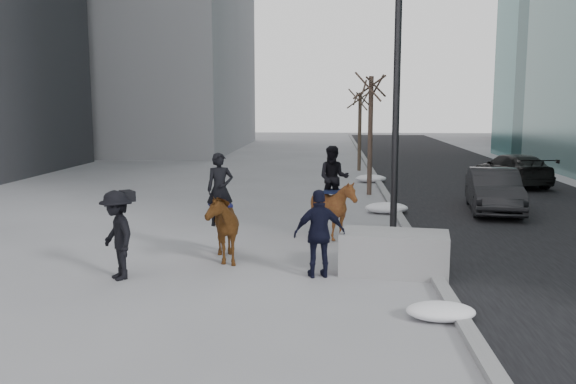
# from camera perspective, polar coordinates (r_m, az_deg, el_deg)

# --- Properties ---
(ground) EXTENTS (120.00, 120.00, 0.00)m
(ground) POSITION_cam_1_polar(r_m,az_deg,el_deg) (12.48, -0.39, -7.63)
(ground) COLOR gray
(ground) RESTS_ON ground
(road) EXTENTS (8.00, 90.00, 0.01)m
(road) POSITION_cam_1_polar(r_m,az_deg,el_deg) (23.04, 19.24, -0.69)
(road) COLOR black
(road) RESTS_ON ground
(curb) EXTENTS (0.25, 90.00, 0.12)m
(curb) POSITION_cam_1_polar(r_m,az_deg,el_deg) (22.32, 9.29, -0.47)
(curb) COLOR gray
(curb) RESTS_ON ground
(planter) EXTENTS (2.28, 1.38, 0.86)m
(planter) POSITION_cam_1_polar(r_m,az_deg,el_deg) (12.57, 9.91, -5.62)
(planter) COLOR gray
(planter) RESTS_ON ground
(car_near) EXTENTS (1.97, 4.30, 1.37)m
(car_near) POSITION_cam_1_polar(r_m,az_deg,el_deg) (20.39, 18.70, 0.14)
(car_near) COLOR black
(car_near) RESTS_ON ground
(car_far) EXTENTS (2.57, 4.82, 1.33)m
(car_far) POSITION_cam_1_polar(r_m,az_deg,el_deg) (27.26, 20.27, 1.98)
(car_far) COLOR black
(car_far) RESTS_ON ground
(tree_near) EXTENTS (1.20, 1.20, 4.91)m
(tree_near) POSITION_cam_1_polar(r_m,az_deg,el_deg) (23.01, 7.71, 5.81)
(tree_near) COLOR #33241E
(tree_near) RESTS_ON ground
(tree_far) EXTENTS (1.20, 1.20, 4.40)m
(tree_far) POSITION_cam_1_polar(r_m,az_deg,el_deg) (31.32, 6.73, 6.01)
(tree_far) COLOR #382B21
(tree_far) RESTS_ON ground
(mounted_left) EXTENTS (1.36, 1.99, 2.36)m
(mounted_left) POSITION_cam_1_polar(r_m,az_deg,el_deg) (13.44, -6.43, -2.68)
(mounted_left) COLOR #502A10
(mounted_left) RESTS_ON ground
(mounted_right) EXTENTS (1.35, 1.49, 2.37)m
(mounted_right) POSITION_cam_1_polar(r_m,az_deg,el_deg) (15.36, 4.26, -0.99)
(mounted_right) COLOR #502110
(mounted_right) RESTS_ON ground
(feeder) EXTENTS (1.09, 0.96, 1.75)m
(feeder) POSITION_cam_1_polar(r_m,az_deg,el_deg) (12.05, 2.97, -3.92)
(feeder) COLOR black
(feeder) RESTS_ON ground
(camera_crew) EXTENTS (1.21, 1.29, 1.75)m
(camera_crew) POSITION_cam_1_polar(r_m,az_deg,el_deg) (12.36, -15.70, -3.87)
(camera_crew) COLOR black
(camera_crew) RESTS_ON ground
(lamppost) EXTENTS (0.25, 0.80, 9.09)m
(lamppost) POSITION_cam_1_polar(r_m,az_deg,el_deg) (16.19, 10.23, 13.74)
(lamppost) COLOR black
(lamppost) RESTS_ON ground
(snow_piles) EXTENTS (1.35, 17.87, 0.34)m
(snow_piles) POSITION_cam_1_polar(r_m,az_deg,el_deg) (18.55, 9.44, -1.93)
(snow_piles) COLOR white
(snow_piles) RESTS_ON ground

